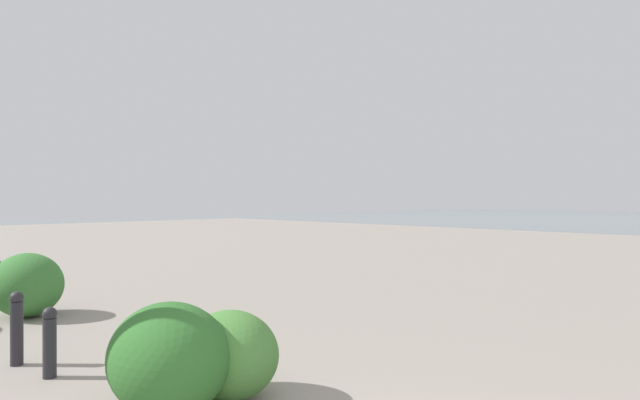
{
  "coord_description": "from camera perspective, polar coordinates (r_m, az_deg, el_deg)",
  "views": [
    {
      "loc": [
        -1.47,
        1.22,
        1.67
      ],
      "look_at": [
        7.01,
        -7.28,
        1.63
      ],
      "focal_mm": 30.27,
      "sensor_mm": 36.0,
      "label": 1
    }
  ],
  "objects": [
    {
      "name": "shrub_wide",
      "position": [
        4.49,
        -15.65,
        -15.81
      ],
      "size": [
        1.01,
        0.91,
        0.86
      ],
      "color": "#2D6628",
      "rests_on": "ground"
    },
    {
      "name": "bollard_near",
      "position": [
        5.75,
        -26.68,
        -13.15
      ],
      "size": [
        0.13,
        0.13,
        0.66
      ],
      "color": "#232328",
      "rests_on": "ground"
    },
    {
      "name": "shrub_round",
      "position": [
        4.72,
        -9.47,
        -15.81
      ],
      "size": [
        0.86,
        0.77,
        0.73
      ],
      "color": "#477F38",
      "rests_on": "ground"
    },
    {
      "name": "shrub_tall",
      "position": [
        8.72,
        -28.56,
        -7.89
      ],
      "size": [
        1.05,
        0.95,
        0.9
      ],
      "color": "#387533",
      "rests_on": "ground"
    },
    {
      "name": "bollard_mid",
      "position": [
        6.3,
        -29.4,
        -11.58
      ],
      "size": [
        0.13,
        0.13,
        0.74
      ],
      "color": "#232328",
      "rests_on": "ground"
    }
  ]
}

